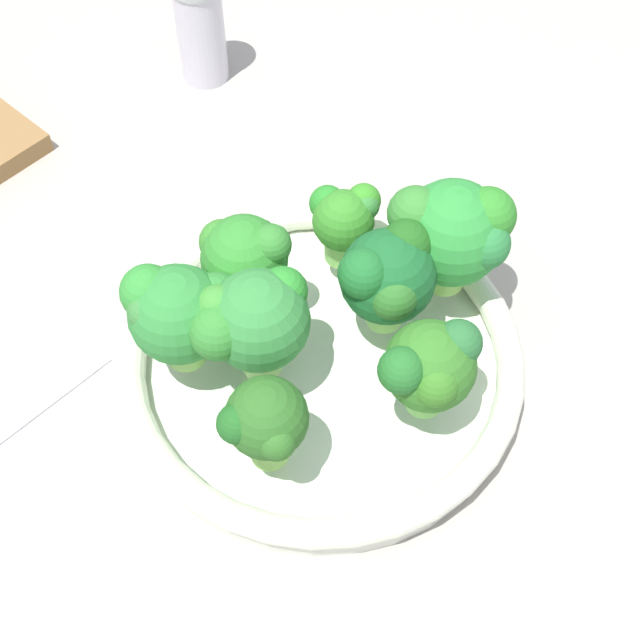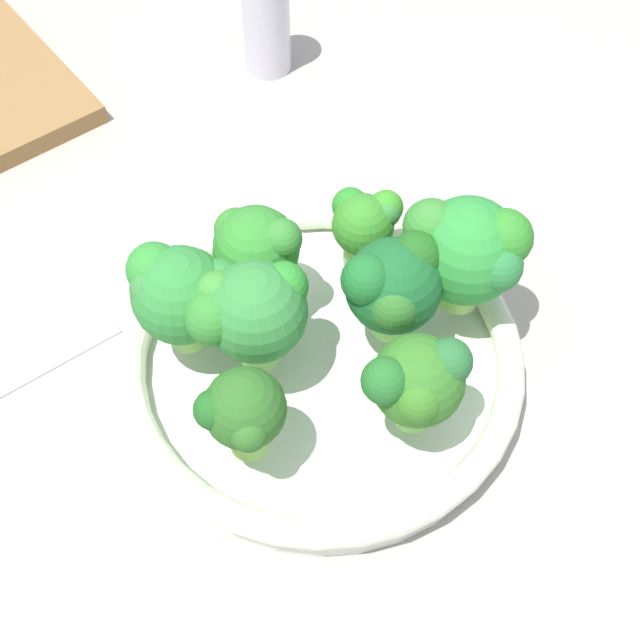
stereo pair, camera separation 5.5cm
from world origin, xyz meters
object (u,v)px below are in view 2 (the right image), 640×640
object	(u,v)px
broccoli_floret_4	(243,413)
broccoli_floret_7	(469,250)
broccoli_floret_2	(365,223)
broccoli_floret_1	(251,311)
broccoli_floret_5	(417,382)
pepper_shaker	(266,17)
broccoli_floret_6	(393,285)
bowl	(320,362)
broccoli_floret_0	(256,249)
broccoli_floret_3	(181,291)

from	to	relation	value
broccoli_floret_4	broccoli_floret_7	world-z (taller)	broccoli_floret_7
broccoli_floret_2	broccoli_floret_4	bearing A→B (deg)	143.71
broccoli_floret_1	broccoli_floret_2	bearing A→B (deg)	-50.43
broccoli_floret_5	pepper_shaker	bearing A→B (deg)	4.96
broccoli_floret_6	broccoli_floret_4	bearing A→B (deg)	124.22
bowl	broccoli_floret_5	xyz separation A→B (cm)	(-5.92, -4.41, 5.68)
bowl	broccoli_floret_0	size ratio (longest dim) A/B	3.58
broccoli_floret_0	broccoli_floret_2	xyz separation A→B (cm)	(1.83, -7.21, -0.99)
bowl	broccoli_floret_6	xyz separation A→B (cm)	(0.60, -4.49, 6.14)
broccoli_floret_4	broccoli_floret_5	world-z (taller)	broccoli_floret_5
broccoli_floret_3	broccoli_floret_6	size ratio (longest dim) A/B	0.98
broccoli_floret_2	broccoli_floret_3	world-z (taller)	broccoli_floret_3
bowl	broccoli_floret_7	bearing A→B (deg)	-77.07
broccoli_floret_5	pepper_shaker	distance (cm)	37.52
broccoli_floret_3	broccoli_floret_5	size ratio (longest dim) A/B	1.09
broccoli_floret_1	broccoli_floret_5	bearing A→B (deg)	-125.44
broccoli_floret_0	broccoli_floret_6	bearing A→B (deg)	-119.90
bowl	broccoli_floret_6	distance (cm)	7.63
broccoli_floret_1	broccoli_floret_5	world-z (taller)	broccoli_floret_1
broccoli_floret_0	broccoli_floret_7	world-z (taller)	broccoli_floret_7
broccoli_floret_4	broccoli_floret_7	size ratio (longest dim) A/B	0.80
broccoli_floret_3	pepper_shaker	bearing A→B (deg)	-17.42
broccoli_floret_4	broccoli_floret_3	bearing A→B (deg)	16.54
broccoli_floret_3	broccoli_floret_6	xyz separation A→B (cm)	(-1.92, -12.37, 0.18)
broccoli_floret_7	pepper_shaker	world-z (taller)	broccoli_floret_7
broccoli_floret_1	broccoli_floret_3	size ratio (longest dim) A/B	1.06
broccoli_floret_2	broccoli_floret_1	bearing A→B (deg)	129.57
broccoli_floret_0	broccoli_floret_3	bearing A→B (deg)	117.00
bowl	broccoli_floret_5	world-z (taller)	broccoli_floret_5
bowl	broccoli_floret_1	bearing A→B (deg)	88.92
broccoli_floret_3	broccoli_floret_5	xyz separation A→B (cm)	(-8.44, -12.29, -0.28)
broccoli_floret_2	broccoli_floret_5	bearing A→B (deg)	-178.67
broccoli_floret_7	pepper_shaker	distance (cm)	30.54
broccoli_floret_7	broccoli_floret_5	bearing A→B (deg)	147.86
broccoli_floret_2	broccoli_floret_6	world-z (taller)	broccoli_floret_6
broccoli_floret_7	pepper_shaker	xyz separation A→B (cm)	(29.21, 8.32, -3.22)
broccoli_floret_6	pepper_shaker	bearing A→B (deg)	6.14
broccoli_floret_5	broccoli_floret_7	distance (cm)	9.60
broccoli_floret_1	broccoli_floret_6	xyz separation A→B (cm)	(0.53, -8.50, -0.17)
broccoli_floret_1	broccoli_floret_7	xyz separation A→B (cm)	(2.11, -13.51, 0.18)
bowl	broccoli_floret_1	xyz separation A→B (cm)	(0.08, 4.01, 6.30)
pepper_shaker	broccoli_floret_0	bearing A→B (deg)	170.83
broccoli_floret_7	pepper_shaker	bearing A→B (deg)	15.90
broccoli_floret_1	pepper_shaker	world-z (taller)	broccoli_floret_1
bowl	broccoli_floret_3	bearing A→B (deg)	72.27
broccoli_floret_0	pepper_shaker	distance (cm)	26.90
pepper_shaker	broccoli_floret_6	bearing A→B (deg)	-173.86
broccoli_floret_3	bowl	bearing A→B (deg)	-107.73
broccoli_floret_5	broccoli_floret_7	size ratio (longest dim) A/B	0.82
broccoli_floret_5	bowl	bearing A→B (deg)	36.71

